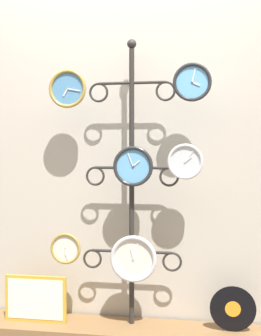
{
  "coord_description": "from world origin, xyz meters",
  "views": [
    {
      "loc": [
        0.52,
        -2.7,
        1.23
      ],
      "look_at": [
        0.0,
        0.36,
        1.12
      ],
      "focal_mm": 50.0,
      "sensor_mm": 36.0,
      "label": 1
    }
  ],
  "objects_px": {
    "display_stand": "(132,239)",
    "clock_top_right": "(192,82)",
    "clock_bottom_center": "(133,259)",
    "vinyl_record": "(233,309)",
    "clock_top_left": "(68,89)",
    "clock_middle_right": "(185,162)",
    "clock_middle_center": "(133,166)",
    "picture_frame": "(36,299)",
    "clock_bottom_left": "(66,248)"
  },
  "relations": [
    {
      "from": "clock_bottom_left",
      "to": "clock_top_left",
      "type": "bearing_deg",
      "value": 60.37
    },
    {
      "from": "clock_top_left",
      "to": "clock_top_right",
      "type": "distance_m",
      "value": 0.83
    },
    {
      "from": "clock_top_left",
      "to": "clock_middle_right",
      "type": "height_order",
      "value": "clock_top_left"
    },
    {
      "from": "picture_frame",
      "to": "clock_middle_right",
      "type": "bearing_deg",
      "value": -0.75
    },
    {
      "from": "clock_bottom_center",
      "to": "vinyl_record",
      "type": "bearing_deg",
      "value": 5.63
    },
    {
      "from": "display_stand",
      "to": "vinyl_record",
      "type": "bearing_deg",
      "value": -3.22
    },
    {
      "from": "vinyl_record",
      "to": "clock_top_left",
      "type": "bearing_deg",
      "value": -177.74
    },
    {
      "from": "picture_frame",
      "to": "clock_bottom_center",
      "type": "bearing_deg",
      "value": -1.55
    },
    {
      "from": "vinyl_record",
      "to": "clock_middle_center",
      "type": "bearing_deg",
      "value": -176.14
    },
    {
      "from": "clock_middle_center",
      "to": "clock_middle_right",
      "type": "distance_m",
      "value": 0.34
    },
    {
      "from": "clock_top_left",
      "to": "clock_middle_right",
      "type": "distance_m",
      "value": 0.92
    },
    {
      "from": "clock_middle_center",
      "to": "clock_bottom_center",
      "type": "distance_m",
      "value": 0.61
    },
    {
      "from": "display_stand",
      "to": "clock_top_right",
      "type": "height_order",
      "value": "display_stand"
    },
    {
      "from": "display_stand",
      "to": "clock_bottom_left",
      "type": "bearing_deg",
      "value": -166.71
    },
    {
      "from": "clock_top_left",
      "to": "clock_bottom_center",
      "type": "bearing_deg",
      "value": -2.6
    },
    {
      "from": "clock_bottom_left",
      "to": "vinyl_record",
      "type": "distance_m",
      "value": 1.17
    },
    {
      "from": "clock_bottom_center",
      "to": "clock_middle_right",
      "type": "bearing_deg",
      "value": 0.9
    },
    {
      "from": "clock_middle_right",
      "to": "clock_bottom_left",
      "type": "relative_size",
      "value": 1.1
    },
    {
      "from": "display_stand",
      "to": "clock_top_left",
      "type": "bearing_deg",
      "value": -169.12
    },
    {
      "from": "clock_middle_right",
      "to": "clock_bottom_center",
      "type": "bearing_deg",
      "value": -179.1
    },
    {
      "from": "clock_top_left",
      "to": "clock_top_right",
      "type": "xyz_separation_m",
      "value": [
        0.83,
        -0.01,
        0.02
      ]
    },
    {
      "from": "clock_middle_center",
      "to": "display_stand",
      "type": "bearing_deg",
      "value": 105.81
    },
    {
      "from": "clock_top_left",
      "to": "clock_middle_right",
      "type": "relative_size",
      "value": 1.12
    },
    {
      "from": "clock_middle_center",
      "to": "picture_frame",
      "type": "height_order",
      "value": "clock_middle_center"
    },
    {
      "from": "clock_middle_center",
      "to": "clock_middle_right",
      "type": "bearing_deg",
      "value": -2.41
    },
    {
      "from": "clock_bottom_left",
      "to": "clock_bottom_center",
      "type": "distance_m",
      "value": 0.47
    },
    {
      "from": "clock_top_left",
      "to": "clock_middle_center",
      "type": "bearing_deg",
      "value": -0.1
    },
    {
      "from": "clock_middle_right",
      "to": "clock_bottom_left",
      "type": "bearing_deg",
      "value": -179.55
    },
    {
      "from": "clock_top_right",
      "to": "vinyl_record",
      "type": "distance_m",
      "value": 1.49
    },
    {
      "from": "clock_top_left",
      "to": "clock_middle_center",
      "type": "distance_m",
      "value": 0.68
    },
    {
      "from": "clock_top_right",
      "to": "clock_bottom_left",
      "type": "xyz_separation_m",
      "value": [
        -0.84,
        -0.01,
        -1.09
      ]
    },
    {
      "from": "clock_top_right",
      "to": "vinyl_record",
      "type": "height_order",
      "value": "clock_top_right"
    },
    {
      "from": "clock_middle_center",
      "to": "vinyl_record",
      "type": "bearing_deg",
      "value": 3.86
    },
    {
      "from": "clock_top_left",
      "to": "clock_middle_right",
      "type": "bearing_deg",
      "value": -1.11
    },
    {
      "from": "clock_top_right",
      "to": "picture_frame",
      "type": "bearing_deg",
      "value": 179.47
    },
    {
      "from": "clock_top_left",
      "to": "clock_bottom_center",
      "type": "height_order",
      "value": "clock_top_left"
    },
    {
      "from": "display_stand",
      "to": "vinyl_record",
      "type": "xyz_separation_m",
      "value": [
        0.67,
        -0.04,
        -0.43
      ]
    },
    {
      "from": "clock_middle_center",
      "to": "vinyl_record",
      "type": "height_order",
      "value": "clock_middle_center"
    },
    {
      "from": "display_stand",
      "to": "clock_top_left",
      "type": "relative_size",
      "value": 7.66
    },
    {
      "from": "clock_middle_right",
      "to": "vinyl_record",
      "type": "height_order",
      "value": "clock_middle_right"
    },
    {
      "from": "display_stand",
      "to": "clock_bottom_center",
      "type": "bearing_deg",
      "value": -74.24
    },
    {
      "from": "clock_top_left",
      "to": "vinyl_record",
      "type": "distance_m",
      "value": 1.81
    },
    {
      "from": "clock_top_left",
      "to": "picture_frame",
      "type": "xyz_separation_m",
      "value": [
        -0.24,
        -0.0,
        -1.43
      ]
    },
    {
      "from": "clock_middle_center",
      "to": "clock_bottom_left",
      "type": "distance_m",
      "value": 0.72
    },
    {
      "from": "display_stand",
      "to": "clock_top_right",
      "type": "relative_size",
      "value": 8.01
    },
    {
      "from": "clock_top_left",
      "to": "picture_frame",
      "type": "distance_m",
      "value": 1.45
    },
    {
      "from": "picture_frame",
      "to": "vinyl_record",
      "type": "bearing_deg",
      "value": 1.94
    },
    {
      "from": "vinyl_record",
      "to": "picture_frame",
      "type": "height_order",
      "value": "picture_frame"
    },
    {
      "from": "clock_middle_right",
      "to": "clock_bottom_center",
      "type": "height_order",
      "value": "clock_middle_right"
    },
    {
      "from": "clock_bottom_left",
      "to": "clock_middle_right",
      "type": "bearing_deg",
      "value": 0.45
    }
  ]
}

